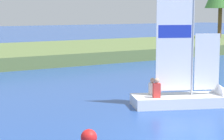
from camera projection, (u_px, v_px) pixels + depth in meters
ground_plane at (193, 138)px, 12.89m from camera, size 200.00×200.00×0.00m
sailboat at (199, 96)px, 17.38m from camera, size 4.68×3.06×5.84m
channel_buoy at (89, 137)px, 12.16m from camera, size 0.47×0.47×0.47m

